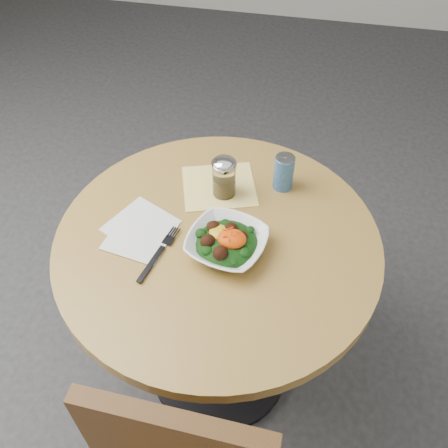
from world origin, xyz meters
TOP-DOWN VIEW (x-y plane):
  - ground at (0.00, 0.00)m, footprint 6.00×6.00m
  - table at (0.00, 0.00)m, footprint 0.90×0.90m
  - cloth_napkin at (-0.04, 0.20)m, footprint 0.26×0.25m
  - paper_napkins at (-0.22, -0.02)m, footprint 0.22×0.24m
  - salad_bowl at (0.03, -0.04)m, footprint 0.25×0.25m
  - fork at (-0.14, -0.09)m, footprint 0.07×0.20m
  - spice_shaker at (-0.02, 0.18)m, footprint 0.07×0.07m
  - beverage_can at (0.15, 0.24)m, footprint 0.06×0.06m

SIDE VIEW (x-z plane):
  - ground at x=0.00m, z-range 0.00..0.00m
  - table at x=0.00m, z-range 0.18..0.93m
  - cloth_napkin at x=-0.04m, z-range 0.75..0.75m
  - paper_napkins at x=-0.22m, z-range 0.75..0.75m
  - fork at x=-0.14m, z-range 0.75..0.76m
  - salad_bowl at x=0.03m, z-range 0.74..0.82m
  - beverage_can at x=0.15m, z-range 0.75..0.86m
  - spice_shaker at x=-0.02m, z-range 0.75..0.88m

